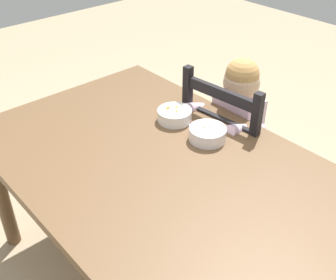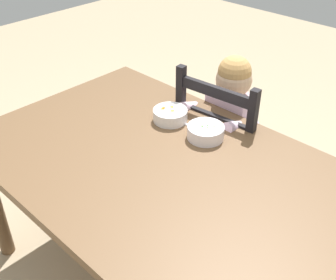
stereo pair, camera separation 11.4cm
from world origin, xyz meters
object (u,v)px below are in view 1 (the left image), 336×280
Objects in this scene: child_figure at (234,122)px; spoon at (189,124)px; dining_table at (162,179)px; bowl_of_carrots at (175,115)px; bowl_of_peas at (208,134)px; dining_chair at (232,153)px.

child_figure is 0.29m from spoon.
bowl_of_carrots is (-0.20, 0.25, 0.11)m from dining_table.
bowl_of_peas reaches higher than dining_table.
bowl_of_peas is at bearing -8.12° from spoon.
dining_table is 11.46× the size of spoon.
dining_table is at bearing -79.58° from child_figure.
spoon is at bearing -96.81° from child_figure.
child_figure is (-0.10, 0.54, -0.00)m from dining_table.
bowl_of_carrots reaches higher than spoon.
dining_chair is 0.18m from child_figure.
dining_table is at bearing -50.82° from bowl_of_carrots.
bowl_of_peas is (0.10, -0.30, 0.30)m from dining_chair.
dining_chair reaches higher than spoon.
child_figure is at bearing 100.42° from dining_table.
child_figure reaches higher than bowl_of_carrots.
spoon is at bearing -97.62° from dining_chair.
bowl_of_carrots is 0.08m from spoon.
dining_table is at bearing -63.90° from spoon.
spoon is (-0.03, -0.27, 0.09)m from child_figure.
dining_chair is at bearing 99.82° from dining_table.
bowl_of_carrots is at bearing 129.18° from dining_table.
spoon is at bearing 15.20° from bowl_of_carrots.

